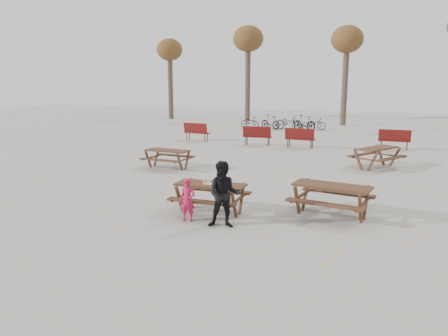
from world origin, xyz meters
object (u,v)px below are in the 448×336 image
(food_tray, at_px, (208,184))
(picnic_table_east, at_px, (331,201))
(child, at_px, (188,200))
(picnic_table_north, at_px, (168,159))
(picnic_table_far, at_px, (377,158))
(soda_bottle, at_px, (204,181))
(main_picnic_table, at_px, (211,191))
(adult, at_px, (224,195))

(food_tray, bearing_deg, picnic_table_east, 15.71)
(food_tray, height_order, child, child)
(picnic_table_north, height_order, picnic_table_far, picnic_table_far)
(child, bearing_deg, food_tray, 64.36)
(soda_bottle, xyz_separation_m, picnic_table_east, (3.12, 0.85, -0.44))
(food_tray, relative_size, soda_bottle, 1.06)
(food_tray, distance_m, picnic_table_east, 3.15)
(picnic_table_east, bearing_deg, main_picnic_table, -156.15)
(food_tray, bearing_deg, picnic_table_far, 63.44)
(soda_bottle, bearing_deg, picnic_table_east, 15.32)
(child, bearing_deg, main_picnic_table, 64.19)
(main_picnic_table, xyz_separation_m, child, (-0.27, -0.84, -0.06))
(main_picnic_table, bearing_deg, adult, -52.76)
(soda_bottle, height_order, picnic_table_east, soda_bottle)
(soda_bottle, bearing_deg, food_tray, 4.69)
(main_picnic_table, xyz_separation_m, picnic_table_north, (-3.76, 4.79, -0.22))
(food_tray, height_order, picnic_table_north, food_tray)
(main_picnic_table, bearing_deg, child, -107.66)
(main_picnic_table, height_order, picnic_table_far, picnic_table_far)
(picnic_table_north, bearing_deg, adult, -47.28)
(picnic_table_east, bearing_deg, picnic_table_far, 91.95)
(food_tray, relative_size, adult, 0.11)
(adult, xyz_separation_m, picnic_table_north, (-4.48, 5.75, -0.42))
(child, height_order, picnic_table_north, child)
(food_tray, xyz_separation_m, picnic_table_far, (3.91, 7.83, -0.39))
(main_picnic_table, bearing_deg, picnic_table_east, 14.50)
(main_picnic_table, height_order, picnic_table_north, main_picnic_table)
(food_tray, distance_m, picnic_table_far, 8.76)
(food_tray, height_order, soda_bottle, soda_bottle)
(adult, bearing_deg, main_picnic_table, 111.98)
(child, xyz_separation_m, picnic_table_east, (3.25, 1.61, -0.12))
(food_tray, height_order, picnic_table_far, picnic_table_far)
(picnic_table_east, relative_size, picnic_table_far, 1.01)
(child, height_order, picnic_table_east, child)
(soda_bottle, xyz_separation_m, picnic_table_far, (4.03, 7.84, -0.44))
(food_tray, bearing_deg, child, -107.50)
(soda_bottle, height_order, adult, adult)
(picnic_table_far, bearing_deg, child, -175.26)
(soda_bottle, distance_m, child, 0.83)
(soda_bottle, distance_m, picnic_table_north, 6.09)
(soda_bottle, bearing_deg, main_picnic_table, 31.10)
(main_picnic_table, bearing_deg, picnic_table_north, 128.11)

